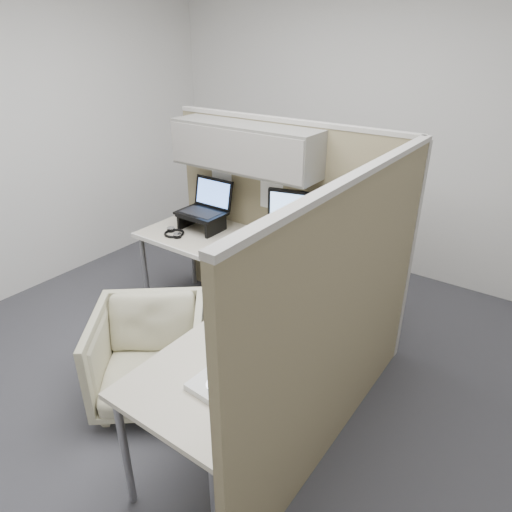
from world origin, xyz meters
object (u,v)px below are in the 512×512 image
Objects in this scene: office_chair at (150,352)px; monitor_left at (298,217)px; keyboard at (267,269)px; desk at (248,286)px.

monitor_left is (0.39, 1.12, 0.65)m from office_chair.
keyboard is (0.38, 0.75, 0.39)m from office_chair.
keyboard is at bearing 23.69° from office_chair.
monitor_left reaches higher than office_chair.
keyboard is at bearing -105.47° from monitor_left.
desk is 4.32× the size of keyboard.
monitor_left is 1.01× the size of keyboard.
desk is at bearing -107.65° from monitor_left.
desk is 0.63m from monitor_left.
desk is at bearing 18.69° from office_chair.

